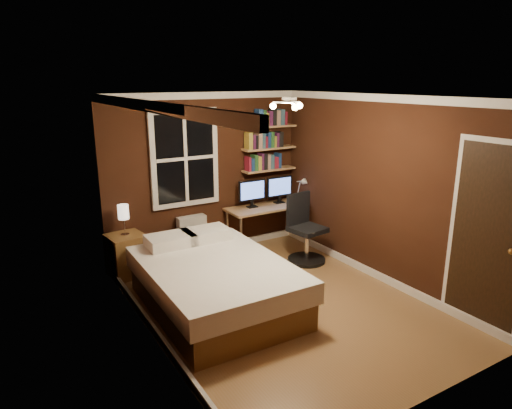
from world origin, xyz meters
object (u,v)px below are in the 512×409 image
bed (215,283)px  desk_lamp (301,189)px  nightstand (127,255)px  monitor_right (279,190)px  bedside_lamp (124,220)px  desk (269,209)px  office_chair (305,236)px  monitor_left (252,194)px  radiator (192,237)px

bed → desk_lamp: size_ratio=4.93×
nightstand → monitor_right: monitor_right is taller
bedside_lamp → desk: bedside_lamp is taller
monitor_right → office_chair: 1.04m
bedside_lamp → monitor_left: bearing=0.9°
bed → nightstand: bearing=113.8°
bed → office_chair: office_chair is taller
nightstand → desk_lamp: 3.00m
bedside_lamp → monitor_right: size_ratio=0.91×
monitor_right → desk_lamp: bearing=-23.1°
bed → bedside_lamp: bedside_lamp is taller
desk_lamp → nightstand: bearing=177.8°
office_chair → desk_lamp: bearing=49.4°
bed → desk: bed is taller
monitor_right → nightstand: bearing=-179.3°
radiator → desk_lamp: size_ratio=1.51×
monitor_right → desk_lamp: 0.37m
bedside_lamp → desk: size_ratio=0.30×
monitor_right → desk_lamp: size_ratio=1.08×
monitor_left → monitor_right: same height
bedside_lamp → desk: (2.36, -0.04, -0.19)m
bed → monitor_right: monitor_right is taller
monitor_right → office_chair: size_ratio=0.46×
desk_lamp → bed: bearing=-148.9°
bed → nightstand: size_ratio=3.66×
bedside_lamp → desk_lamp: size_ratio=0.99×
desk → monitor_right: bearing=16.7°
radiator → monitor_right: bearing=-3.7°
radiator → nightstand: bearing=-172.8°
bedside_lamp → radiator: bedside_lamp is taller
monitor_left → office_chair: (0.39, -0.90, -0.51)m
bed → desk: 2.27m
bedside_lamp → monitor_right: (2.60, 0.03, 0.10)m
monitor_right → bed: bearing=-141.9°
radiator → desk: (1.30, -0.17, 0.29)m
bed → monitor_left: size_ratio=4.56×
bed → radiator: (0.41, 1.63, 0.02)m
bed → nightstand: bed is taller
bed → monitor_left: 2.17m
radiator → desk: desk is taller
monitor_right → desk_lamp: monitor_right is taller
bedside_lamp → monitor_left: monitor_left is taller
bedside_lamp → radiator: bearing=7.2°
radiator → desk: size_ratio=0.46×
desk → office_chair: bearing=-82.7°
desk_lamp → monitor_right: bearing=156.9°
office_chair → monitor_right: bearing=73.1°
bed → radiator: bed is taller
nightstand → radiator: bearing=-0.3°
radiator → office_chair: office_chair is taller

